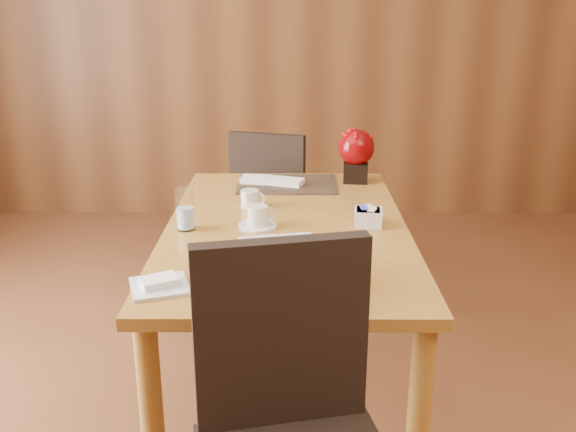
{
  "coord_description": "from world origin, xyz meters",
  "views": [
    {
      "loc": [
        0.01,
        -1.67,
        1.56
      ],
      "look_at": [
        0.01,
        0.35,
        0.87
      ],
      "focal_mm": 40.0,
      "sensor_mm": 36.0,
      "label": 1
    }
  ],
  "objects_px": {
    "dining_table": "(287,249)",
    "berry_decor": "(356,152)",
    "water_glass": "(185,209)",
    "near_chair": "(292,424)",
    "coffee_cup": "(258,218)",
    "far_chair": "(274,201)",
    "creamer_jug": "(250,199)",
    "bread_plate": "(160,286)",
    "sugar_caddy": "(368,217)",
    "soup_setting": "(282,266)"
  },
  "relations": [
    {
      "from": "berry_decor",
      "to": "far_chair",
      "type": "height_order",
      "value": "berry_decor"
    },
    {
      "from": "berry_decor",
      "to": "far_chair",
      "type": "bearing_deg",
      "value": 131.07
    },
    {
      "from": "water_glass",
      "to": "sugar_caddy",
      "type": "distance_m",
      "value": 0.68
    },
    {
      "from": "coffee_cup",
      "to": "near_chair",
      "type": "xyz_separation_m",
      "value": [
        0.13,
        -0.92,
        -0.22
      ]
    },
    {
      "from": "berry_decor",
      "to": "near_chair",
      "type": "relative_size",
      "value": 0.24
    },
    {
      "from": "near_chair",
      "to": "dining_table",
      "type": "bearing_deg",
      "value": 78.93
    },
    {
      "from": "sugar_caddy",
      "to": "near_chair",
      "type": "bearing_deg",
      "value": -106.83
    },
    {
      "from": "soup_setting",
      "to": "coffee_cup",
      "type": "xyz_separation_m",
      "value": [
        -0.1,
        0.49,
        -0.02
      ]
    },
    {
      "from": "dining_table",
      "to": "berry_decor",
      "type": "relative_size",
      "value": 6.14
    },
    {
      "from": "coffee_cup",
      "to": "sugar_caddy",
      "type": "xyz_separation_m",
      "value": [
        0.41,
        0.03,
        -0.0
      ]
    },
    {
      "from": "bread_plate",
      "to": "far_chair",
      "type": "xyz_separation_m",
      "value": [
        0.29,
        1.62,
        -0.25
      ]
    },
    {
      "from": "water_glass",
      "to": "near_chair",
      "type": "relative_size",
      "value": 0.16
    },
    {
      "from": "soup_setting",
      "to": "bread_plate",
      "type": "xyz_separation_m",
      "value": [
        -0.36,
        -0.04,
        -0.05
      ]
    },
    {
      "from": "coffee_cup",
      "to": "water_glass",
      "type": "distance_m",
      "value": 0.27
    },
    {
      "from": "water_glass",
      "to": "far_chair",
      "type": "xyz_separation_m",
      "value": [
        0.29,
        1.11,
        -0.32
      ]
    },
    {
      "from": "bread_plate",
      "to": "dining_table",
      "type": "bearing_deg",
      "value": 56.41
    },
    {
      "from": "coffee_cup",
      "to": "far_chair",
      "type": "height_order",
      "value": "far_chair"
    },
    {
      "from": "water_glass",
      "to": "near_chair",
      "type": "distance_m",
      "value": 1.01
    },
    {
      "from": "coffee_cup",
      "to": "dining_table",
      "type": "bearing_deg",
      "value": 13.13
    },
    {
      "from": "soup_setting",
      "to": "near_chair",
      "type": "distance_m",
      "value": 0.49
    },
    {
      "from": "dining_table",
      "to": "coffee_cup",
      "type": "height_order",
      "value": "coffee_cup"
    },
    {
      "from": "far_chair",
      "to": "water_glass",
      "type": "bearing_deg",
      "value": 91.44
    },
    {
      "from": "creamer_jug",
      "to": "bread_plate",
      "type": "bearing_deg",
      "value": -88.47
    },
    {
      "from": "dining_table",
      "to": "sugar_caddy",
      "type": "height_order",
      "value": "sugar_caddy"
    },
    {
      "from": "dining_table",
      "to": "creamer_jug",
      "type": "height_order",
      "value": "creamer_jug"
    },
    {
      "from": "soup_setting",
      "to": "creamer_jug",
      "type": "distance_m",
      "value": 0.76
    },
    {
      "from": "coffee_cup",
      "to": "creamer_jug",
      "type": "relative_size",
      "value": 1.5
    },
    {
      "from": "creamer_jug",
      "to": "berry_decor",
      "type": "bearing_deg",
      "value": 56.78
    },
    {
      "from": "soup_setting",
      "to": "far_chair",
      "type": "relative_size",
      "value": 0.35
    },
    {
      "from": "dining_table",
      "to": "bread_plate",
      "type": "bearing_deg",
      "value": -123.59
    },
    {
      "from": "dining_table",
      "to": "water_glass",
      "type": "xyz_separation_m",
      "value": [
        -0.37,
        -0.05,
        0.18
      ]
    },
    {
      "from": "far_chair",
      "to": "coffee_cup",
      "type": "bearing_deg",
      "value": 104.64
    },
    {
      "from": "near_chair",
      "to": "far_chair",
      "type": "distance_m",
      "value": 2.01
    },
    {
      "from": "sugar_caddy",
      "to": "berry_decor",
      "type": "height_order",
      "value": "berry_decor"
    },
    {
      "from": "sugar_caddy",
      "to": "bread_plate",
      "type": "relative_size",
      "value": 0.63
    },
    {
      "from": "sugar_caddy",
      "to": "bread_plate",
      "type": "bearing_deg",
      "value": -140.45
    },
    {
      "from": "coffee_cup",
      "to": "sugar_caddy",
      "type": "relative_size",
      "value": 1.41
    },
    {
      "from": "dining_table",
      "to": "berry_decor",
      "type": "height_order",
      "value": "berry_decor"
    },
    {
      "from": "dining_table",
      "to": "near_chair",
      "type": "xyz_separation_m",
      "value": [
        0.02,
        -0.95,
        -0.09
      ]
    },
    {
      "from": "dining_table",
      "to": "creamer_jug",
      "type": "xyz_separation_m",
      "value": [
        -0.15,
        0.22,
        0.13
      ]
    },
    {
      "from": "dining_table",
      "to": "far_chair",
      "type": "xyz_separation_m",
      "value": [
        -0.08,
        1.06,
        -0.14
      ]
    },
    {
      "from": "bread_plate",
      "to": "far_chair",
      "type": "bearing_deg",
      "value": 79.74
    },
    {
      "from": "creamer_jug",
      "to": "sugar_caddy",
      "type": "xyz_separation_m",
      "value": [
        0.46,
        -0.22,
        -0.0
      ]
    },
    {
      "from": "dining_table",
      "to": "sugar_caddy",
      "type": "xyz_separation_m",
      "value": [
        0.31,
        0.0,
        0.13
      ]
    },
    {
      "from": "coffee_cup",
      "to": "water_glass",
      "type": "relative_size",
      "value": 0.92
    },
    {
      "from": "soup_setting",
      "to": "near_chair",
      "type": "bearing_deg",
      "value": -97.52
    },
    {
      "from": "sugar_caddy",
      "to": "water_glass",
      "type": "bearing_deg",
      "value": -175.69
    },
    {
      "from": "water_glass",
      "to": "bread_plate",
      "type": "height_order",
      "value": "water_glass"
    },
    {
      "from": "near_chair",
      "to": "far_chair",
      "type": "height_order",
      "value": "near_chair"
    },
    {
      "from": "creamer_jug",
      "to": "bread_plate",
      "type": "height_order",
      "value": "creamer_jug"
    }
  ]
}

